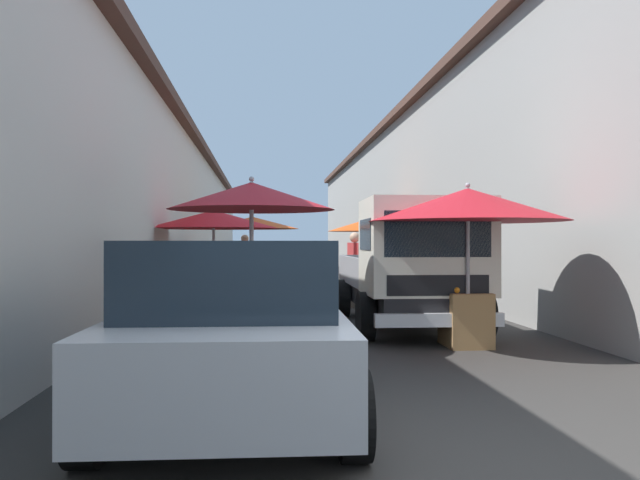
{
  "coord_description": "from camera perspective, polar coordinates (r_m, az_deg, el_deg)",
  "views": [
    {
      "loc": [
        -3.45,
        1.17,
        1.44
      ],
      "look_at": [
        10.02,
        -0.03,
        1.49
      ],
      "focal_mm": 35.62,
      "sensor_mm": 36.0,
      "label": 1
    }
  ],
  "objects": [
    {
      "name": "vendor_in_shade",
      "position": [
        18.73,
        -6.77,
        -1.66
      ],
      "size": [
        0.65,
        0.27,
        1.67
      ],
      "color": "#665B4C",
      "rests_on": "ground"
    },
    {
      "name": "fruit_stall_mid_lane",
      "position": [
        13.53,
        -9.64,
        1.0
      ],
      "size": [
        2.8,
        2.8,
        2.19
      ],
      "color": "#9E9EA3",
      "rests_on": "ground"
    },
    {
      "name": "fruit_stall_near_left",
      "position": [
        8.81,
        13.11,
        2.14
      ],
      "size": [
        2.68,
        2.68,
        2.25
      ],
      "color": "#9E9EA3",
      "rests_on": "ground"
    },
    {
      "name": "building_left_whitewash",
      "position": [
        20.03,
        -21.42,
        2.43
      ],
      "size": [
        49.8,
        7.5,
        4.71
      ],
      "color": "beige",
      "rests_on": "ground"
    },
    {
      "name": "fruit_stall_far_left",
      "position": [
        19.8,
        3.97,
        0.26
      ],
      "size": [
        2.24,
        2.24,
        2.2
      ],
      "color": "#9E9EA3",
      "rests_on": "ground"
    },
    {
      "name": "delivery_truck",
      "position": [
        10.11,
        8.48,
        -2.48
      ],
      "size": [
        4.95,
        2.04,
        2.08
      ],
      "color": "black",
      "rests_on": "ground"
    },
    {
      "name": "ground",
      "position": [
        17.05,
        -1.13,
        -5.07
      ],
      "size": [
        90.0,
        90.0,
        0.0
      ],
      "primitive_type": "plane",
      "color": "#33302D"
    },
    {
      "name": "fruit_stall_far_right",
      "position": [
        17.18,
        -6.0,
        0.48
      ],
      "size": [
        2.52,
        2.52,
        2.21
      ],
      "color": "#9E9EA3",
      "rests_on": "ground"
    },
    {
      "name": "fruit_stall_near_right",
      "position": [
        8.39,
        -6.26,
        2.0
      ],
      "size": [
        2.2,
        2.2,
        2.31
      ],
      "color": "#9E9EA3",
      "rests_on": "ground"
    },
    {
      "name": "hatchback_car",
      "position": [
        5.49,
        -7.61,
        -7.56
      ],
      "size": [
        3.94,
        1.98,
        1.45
      ],
      "color": "#ADAFB5",
      "rests_on": "ground"
    },
    {
      "name": "building_right_concrete",
      "position": [
        20.84,
        17.46,
        3.87
      ],
      "size": [
        49.8,
        7.5,
        5.83
      ],
      "color": "gray",
      "rests_on": "ground"
    },
    {
      "name": "vendor_by_crates",
      "position": [
        13.93,
        3.14,
        -2.18
      ],
      "size": [
        0.65,
        0.27,
        1.66
      ],
      "color": "#665B4C",
      "rests_on": "ground"
    }
  ]
}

